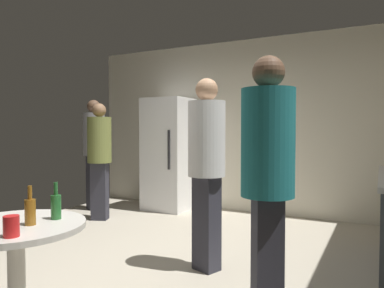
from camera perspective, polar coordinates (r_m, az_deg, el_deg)
ground_plane at (r=3.76m, az=-6.81°, el=-18.71°), size 5.20×5.20×0.10m
wall_back at (r=5.87m, az=7.74°, el=2.77°), size 5.32×0.06×2.70m
refrigerator at (r=5.97m, az=-3.67°, el=-1.55°), size 0.70×0.68×1.80m
foreground_table at (r=2.47m, az=-25.73°, el=-13.51°), size 0.80×0.80×0.73m
beer_bottle_amber at (r=2.36m, az=-23.89°, el=-9.48°), size 0.06×0.06×0.23m
beer_bottle_green at (r=2.45m, az=-20.41°, el=-9.00°), size 0.06×0.06×0.23m
plastic_cup_red at (r=2.16m, az=-26.32°, el=-11.42°), size 0.08×0.08×0.11m
person_in_teal_shirt at (r=2.38m, az=11.70°, el=-4.05°), size 0.46×0.46×1.76m
person_in_gray_shirt at (r=6.14m, az=-15.01°, el=-0.18°), size 0.45×0.45×1.77m
person_in_olive_shirt at (r=5.40m, az=-14.21°, el=-1.20°), size 0.44×0.44×1.67m
person_in_white_shirt at (r=3.35m, az=2.30°, el=-2.20°), size 0.43×0.43×1.76m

